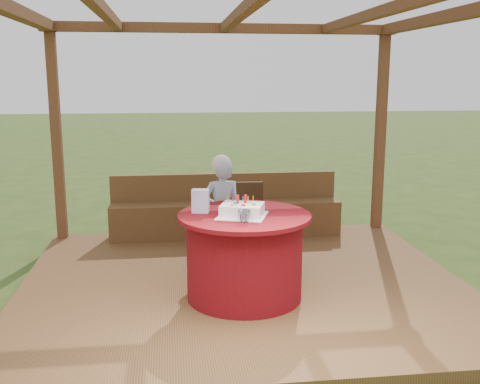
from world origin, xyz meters
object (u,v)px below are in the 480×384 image
object	(u,v)px
chair	(246,217)
elderly_woman	(222,210)
table	(244,255)
birthday_cake	(242,210)
gift_bag	(200,201)
bench	(226,215)
drinking_glass	(244,216)

from	to	relation	value
chair	elderly_woman	bearing A→B (deg)	-141.29
table	chair	distance (m)	1.22
birthday_cake	gift_bag	size ratio (longest dim) A/B	2.44
bench	birthday_cake	xyz separation A→B (m)	(-0.08, -2.22, 0.60)
gift_bag	drinking_glass	xyz separation A→B (m)	(0.36, -0.40, -0.06)
bench	elderly_woman	xyz separation A→B (m)	(-0.17, -1.19, 0.36)
table	birthday_cake	size ratio (longest dim) A/B	2.30
bench	table	size ratio (longest dim) A/B	2.43
bench	chair	world-z (taller)	chair
table	drinking_glass	bearing A→B (deg)	-98.52
chair	bench	bearing A→B (deg)	98.21
chair	drinking_glass	bearing A→B (deg)	-98.59
bench	elderly_woman	distance (m)	1.26
chair	gift_bag	xyz separation A→B (m)	(-0.58, -1.09, 0.45)
birthday_cake	drinking_glass	bearing A→B (deg)	-93.08
chair	gift_bag	world-z (taller)	gift_bag
chair	birthday_cake	bearing A→B (deg)	-99.50
gift_bag	drinking_glass	bearing A→B (deg)	-34.78
elderly_woman	gift_bag	distance (m)	0.94
table	bench	bearing A→B (deg)	88.78
chair	table	bearing A→B (deg)	-98.61
elderly_woman	chair	bearing A→B (deg)	38.71
chair	elderly_woman	size ratio (longest dim) A/B	0.70
bench	elderly_woman	size ratio (longest dim) A/B	2.43
drinking_glass	chair	bearing A→B (deg)	81.41
bench	table	world-z (taller)	table
birthday_cake	drinking_glass	distance (m)	0.21
elderly_woman	birthday_cake	xyz separation A→B (m)	(0.09, -1.03, 0.24)
elderly_woman	table	bearing A→B (deg)	-82.87
bench	drinking_glass	world-z (taller)	drinking_glass
table	drinking_glass	size ratio (longest dim) A/B	10.81
elderly_woman	drinking_glass	size ratio (longest dim) A/B	10.79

